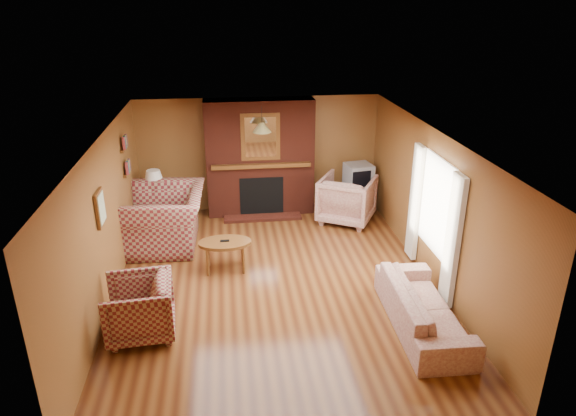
{
  "coord_description": "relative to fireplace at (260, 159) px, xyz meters",
  "views": [
    {
      "loc": [
        -0.7,
        -7.15,
        4.26
      ],
      "look_at": [
        0.28,
        0.6,
        1.04
      ],
      "focal_mm": 32.0,
      "sensor_mm": 36.0,
      "label": 1
    }
  ],
  "objects": [
    {
      "name": "fireplace",
      "position": [
        0.0,
        0.0,
        0.0
      ],
      "size": [
        2.2,
        0.82,
        2.4
      ],
      "color": "#531D12",
      "rests_on": "floor"
    },
    {
      "name": "side_table",
      "position": [
        -2.1,
        -0.53,
        -0.91
      ],
      "size": [
        0.44,
        0.44,
        0.55
      ],
      "primitive_type": "cube",
      "rotation": [
        0.0,
        0.0,
        -0.06
      ],
      "color": "brown",
      "rests_on": "floor"
    },
    {
      "name": "bookshelf",
      "position": [
        -2.44,
        -1.08,
        0.48
      ],
      "size": [
        0.09,
        0.55,
        0.71
      ],
      "color": "brown",
      "rests_on": "wall_left"
    },
    {
      "name": "plaid_loveseat",
      "position": [
        -1.85,
        -1.32,
        -0.66
      ],
      "size": [
        1.45,
        1.64,
        1.04
      ],
      "primitive_type": "imported",
      "rotation": [
        0.0,
        0.0,
        -1.6
      ],
      "color": "maroon",
      "rests_on": "floor"
    },
    {
      "name": "pendant_light",
      "position": [
        0.0,
        -0.68,
        0.82
      ],
      "size": [
        0.36,
        0.36,
        0.48
      ],
      "color": "black",
      "rests_on": "ceiling"
    },
    {
      "name": "botanical_print",
      "position": [
        -2.47,
        -3.28,
        0.37
      ],
      "size": [
        0.05,
        0.4,
        0.5
      ],
      "color": "brown",
      "rests_on": "wall_left"
    },
    {
      "name": "tv_stand",
      "position": [
        2.05,
        -0.18,
        -0.9
      ],
      "size": [
        0.55,
        0.51,
        0.56
      ],
      "primitive_type": "cube",
      "rotation": [
        0.0,
        0.0,
        -0.09
      ],
      "color": "black",
      "rests_on": "floor"
    },
    {
      "name": "floor",
      "position": [
        0.0,
        -2.98,
        -1.18
      ],
      "size": [
        6.5,
        6.5,
        0.0
      ],
      "primitive_type": "plane",
      "color": "#4D2410",
      "rests_on": "ground"
    },
    {
      "name": "wall_right",
      "position": [
        2.5,
        -2.98,
        0.02
      ],
      "size": [
        0.0,
        6.5,
        6.5
      ],
      "primitive_type": "plane",
      "rotation": [
        1.57,
        0.0,
        -1.57
      ],
      "color": "brown",
      "rests_on": "floor"
    },
    {
      "name": "crt_tv",
      "position": [
        2.05,
        -0.19,
        -0.38
      ],
      "size": [
        0.6,
        0.6,
        0.48
      ],
      "color": "#9FA2A7",
      "rests_on": "tv_stand"
    },
    {
      "name": "wall_left",
      "position": [
        -2.5,
        -2.98,
        0.02
      ],
      "size": [
        0.0,
        6.5,
        6.5
      ],
      "primitive_type": "plane",
      "rotation": [
        1.57,
        0.0,
        1.57
      ],
      "color": "brown",
      "rests_on": "floor"
    },
    {
      "name": "floral_sofa",
      "position": [
        1.9,
        -4.42,
        -0.88
      ],
      "size": [
        0.89,
        2.12,
        0.61
      ],
      "primitive_type": "imported",
      "rotation": [
        0.0,
        0.0,
        1.54
      ],
      "color": "beige",
      "rests_on": "floor"
    },
    {
      "name": "wall_back",
      "position": [
        0.0,
        0.27,
        0.02
      ],
      "size": [
        6.5,
        0.0,
        6.5
      ],
      "primitive_type": "plane",
      "rotation": [
        1.57,
        0.0,
        0.0
      ],
      "color": "brown",
      "rests_on": "floor"
    },
    {
      "name": "floral_armchair",
      "position": [
        1.7,
        -0.7,
        -0.71
      ],
      "size": [
        1.4,
        1.41,
        0.95
      ],
      "primitive_type": "imported",
      "rotation": [
        0.0,
        0.0,
        2.62
      ],
      "color": "beige",
      "rests_on": "floor"
    },
    {
      "name": "coffee_table",
      "position": [
        -0.78,
        -2.45,
        -0.72
      ],
      "size": [
        0.88,
        0.54,
        0.55
      ],
      "color": "brown",
      "rests_on": "floor"
    },
    {
      "name": "ceiling",
      "position": [
        0.0,
        -2.98,
        1.22
      ],
      "size": [
        6.5,
        6.5,
        0.0
      ],
      "primitive_type": "plane",
      "rotation": [
        3.14,
        0.0,
        0.0
      ],
      "color": "white",
      "rests_on": "wall_back"
    },
    {
      "name": "wall_front",
      "position": [
        0.0,
        -6.23,
        0.02
      ],
      "size": [
        6.5,
        0.0,
        6.5
      ],
      "primitive_type": "plane",
      "rotation": [
        -1.57,
        0.0,
        0.0
      ],
      "color": "brown",
      "rests_on": "floor"
    },
    {
      "name": "plaid_armchair",
      "position": [
        -1.95,
        -4.1,
        -0.77
      ],
      "size": [
        0.97,
        0.95,
        0.82
      ],
      "primitive_type": "imported",
      "rotation": [
        0.0,
        0.0,
        -1.49
      ],
      "color": "maroon",
      "rests_on": "floor"
    },
    {
      "name": "window_right",
      "position": [
        2.45,
        -3.18,
        -0.06
      ],
      "size": [
        0.1,
        1.85,
        2.0
      ],
      "color": "beige",
      "rests_on": "wall_right"
    },
    {
      "name": "table_lamp",
      "position": [
        -2.1,
        -0.53,
        -0.27
      ],
      "size": [
        0.39,
        0.39,
        0.64
      ],
      "color": "white",
      "rests_on": "side_table"
    }
  ]
}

